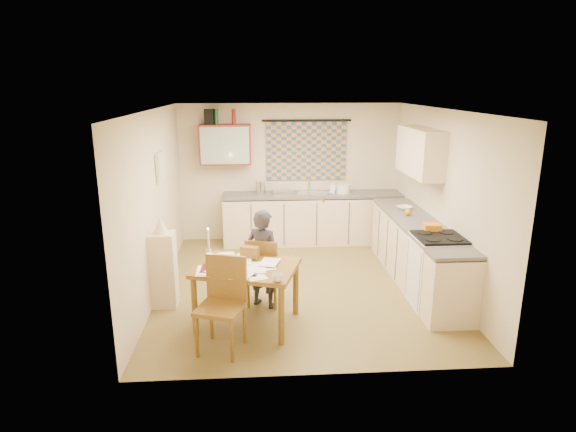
{
  "coord_description": "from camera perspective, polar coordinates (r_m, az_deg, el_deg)",
  "views": [
    {
      "loc": [
        -0.62,
        -6.47,
        2.83
      ],
      "look_at": [
        -0.17,
        0.2,
        0.99
      ],
      "focal_mm": 30.0,
      "sensor_mm": 36.0,
      "label": 1
    }
  ],
  "objects": [
    {
      "name": "upper_cabinet_right",
      "position": [
        7.5,
        15.38,
        7.35
      ],
      "size": [
        0.34,
        1.3,
        0.7
      ],
      "primitive_type": "cube",
      "color": "beige",
      "rests_on": "wall_right"
    },
    {
      "name": "candle_flame",
      "position": [
        5.8,
        -9.48,
        -1.51
      ],
      "size": [
        0.02,
        0.02,
        0.02
      ],
      "primitive_type": "sphere",
      "color": "#FFCC66",
      "rests_on": "dining_table"
    },
    {
      "name": "counter_right",
      "position": [
        7.27,
        15.03,
        -4.25
      ],
      "size": [
        0.62,
        2.95,
        0.92
      ],
      "color": "beige",
      "rests_on": "floor"
    },
    {
      "name": "candle",
      "position": [
        5.85,
        -9.41,
        -2.62
      ],
      "size": [
        0.02,
        0.02,
        0.22
      ],
      "primitive_type": "cylinder",
      "rotation": [
        0.0,
        0.0,
        0.02
      ],
      "color": "white",
      "rests_on": "dining_table"
    },
    {
      "name": "wall_front",
      "position": [
        4.54,
        4.26,
        -5.01
      ],
      "size": [
        4.0,
        0.02,
        2.5
      ],
      "primitive_type": "cube",
      "color": "beige",
      "rests_on": "floor"
    },
    {
      "name": "window_blind",
      "position": [
        8.81,
        2.18,
        7.69
      ],
      "size": [
        1.45,
        0.03,
        1.05
      ],
      "primitive_type": "cube",
      "color": "#305276",
      "rests_on": "wall_back"
    },
    {
      "name": "candle_holder",
      "position": [
        5.9,
        -9.33,
        -4.53
      ],
      "size": [
        0.07,
        0.07,
        0.18
      ],
      "primitive_type": "cylinder",
      "rotation": [
        0.0,
        0.0,
        -0.16
      ],
      "color": "silver",
      "rests_on": "dining_table"
    },
    {
      "name": "bottle_brown",
      "position": [
        8.57,
        -6.45,
        11.63
      ],
      "size": [
        0.09,
        0.09,
        0.26
      ],
      "primitive_type": "cylinder",
      "rotation": [
        0.0,
        0.0,
        0.29
      ],
      "color": "maroon",
      "rests_on": "wall_cabinet"
    },
    {
      "name": "mixing_bowl",
      "position": [
        8.75,
        6.56,
        3.23
      ],
      "size": [
        0.28,
        0.28,
        0.16
      ],
      "primitive_type": "cylinder",
      "rotation": [
        0.0,
        0.0,
        -0.16
      ],
      "color": "white",
      "rests_on": "counter_back"
    },
    {
      "name": "papers",
      "position": [
        5.69,
        -5.55,
        -5.95
      ],
      "size": [
        0.99,
        0.98,
        0.03
      ],
      "rotation": [
        0.0,
        0.0,
        -0.3
      ],
      "color": "white",
      "rests_on": "dining_table"
    },
    {
      "name": "counter_back",
      "position": [
        8.81,
        3.17,
        -0.29
      ],
      "size": [
        3.3,
        0.62,
        0.92
      ],
      "color": "beige",
      "rests_on": "floor"
    },
    {
      "name": "chair_far",
      "position": [
        6.41,
        -2.79,
        -7.99
      ],
      "size": [
        0.51,
        0.51,
        0.93
      ],
      "rotation": [
        0.0,
        0.0,
        2.88
      ],
      "color": "brown",
      "rests_on": "floor"
    },
    {
      "name": "tap",
      "position": [
        8.83,
        2.53,
        3.82
      ],
      "size": [
        0.04,
        0.04,
        0.28
      ],
      "primitive_type": "cylinder",
      "rotation": [
        0.0,
        0.0,
        -0.31
      ],
      "color": "silver",
      "rests_on": "counter_back"
    },
    {
      "name": "wall_back",
      "position": [
        8.89,
        0.2,
        5.16
      ],
      "size": [
        4.0,
        0.02,
        2.5
      ],
      "primitive_type": "cube",
      "color": "beige",
      "rests_on": "floor"
    },
    {
      "name": "book",
      "position": [
        5.79,
        -8.85,
        -5.73
      ],
      "size": [
        0.36,
        0.36,
        0.02
      ],
      "primitive_type": "imported",
      "rotation": [
        0.0,
        0.0,
        -0.53
      ],
      "color": "orange",
      "rests_on": "dining_table"
    },
    {
      "name": "bowl",
      "position": [
        7.77,
        13.65,
        0.94
      ],
      "size": [
        0.34,
        0.34,
        0.06
      ],
      "primitive_type": "imported",
      "rotation": [
        0.0,
        0.0,
        0.24
      ],
      "color": "white",
      "rests_on": "counter_right"
    },
    {
      "name": "floor",
      "position": [
        7.09,
        1.5,
        -8.22
      ],
      "size": [
        4.0,
        4.5,
        0.02
      ],
      "primitive_type": "cube",
      "color": "brown",
      "rests_on": "ground"
    },
    {
      "name": "bottle_green",
      "position": [
        8.59,
        -8.51,
        11.56
      ],
      "size": [
        0.08,
        0.08,
        0.26
      ],
      "primitive_type": "cylinder",
      "rotation": [
        0.0,
        0.0,
        0.16
      ],
      "color": "#195926",
      "rests_on": "wall_cabinet"
    },
    {
      "name": "letter_rack",
      "position": [
        5.92,
        -4.55,
        -4.37
      ],
      "size": [
        0.24,
        0.17,
        0.16
      ],
      "primitive_type": "cube",
      "rotation": [
        0.0,
        0.0,
        -0.38
      ],
      "color": "brown",
      "rests_on": "dining_table"
    },
    {
      "name": "wall_cabinet_glass",
      "position": [
        8.46,
        -7.5,
        8.27
      ],
      "size": [
        0.84,
        0.02,
        0.64
      ],
      "primitive_type": "cube",
      "color": "#99B2A5",
      "rests_on": "wall_back"
    },
    {
      "name": "curtain_rod",
      "position": [
        8.74,
        2.24,
        11.25
      ],
      "size": [
        1.6,
        0.04,
        0.04
      ],
      "primitive_type": "cylinder",
      "rotation": [
        0.0,
        1.57,
        0.0
      ],
      "color": "black",
      "rests_on": "wall_back"
    },
    {
      "name": "chair_near",
      "position": [
        5.41,
        -7.88,
        -12.38
      ],
      "size": [
        0.59,
        0.59,
        1.03
      ],
      "rotation": [
        0.0,
        0.0,
        -0.32
      ],
      "color": "brown",
      "rests_on": "floor"
    },
    {
      "name": "dish_rack",
      "position": [
        8.64,
        -0.76,
        2.82
      ],
      "size": [
        0.39,
        0.35,
        0.06
      ],
      "primitive_type": "cube",
      "rotation": [
        0.0,
        0.0,
        0.14
      ],
      "color": "silver",
      "rests_on": "counter_back"
    },
    {
      "name": "wall_cabinet",
      "position": [
        8.62,
        -7.44,
        8.41
      ],
      "size": [
        0.9,
        0.34,
        0.7
      ],
      "primitive_type": "cube",
      "color": "maroon",
      "rests_on": "wall_back"
    },
    {
      "name": "stove",
      "position": [
        6.58,
        17.19,
        -6.28
      ],
      "size": [
        0.62,
        0.62,
        0.96
      ],
      "color": "white",
      "rests_on": "floor"
    },
    {
      "name": "shelf_stand",
      "position": [
        6.48,
        -14.53,
        -6.19
      ],
      "size": [
        0.32,
        0.3,
        1.0
      ],
      "primitive_type": "cube",
      "color": "beige",
      "rests_on": "floor"
    },
    {
      "name": "lampshade",
      "position": [
        6.29,
        -14.89,
        -1.03
      ],
      "size": [
        0.2,
        0.2,
        0.22
      ],
      "primitive_type": "cone",
      "color": "beige",
      "rests_on": "shelf_stand"
    },
    {
      "name": "orange_box",
      "position": [
        5.56,
        -8.92,
        -6.51
      ],
      "size": [
        0.13,
        0.1,
        0.04
      ],
      "primitive_type": "cube",
      "rotation": [
        0.0,
        0.0,
        -0.16
      ],
      "color": "orange",
      "rests_on": "dining_table"
    },
    {
      "name": "mug",
      "position": [
        5.27,
        -1.25,
        -7.3
      ],
      "size": [
        0.12,
        0.12,
        0.09
      ],
      "primitive_type": "imported",
      "rotation": [
        0.0,
        0.0,
        -0.02
      ],
      "color": "white",
      "rests_on": "dining_table"
    },
    {
      "name": "magazine",
      "position": [
        5.67,
        -10.3,
        -6.23
      ],
      "size": [
        0.22,
        0.28,
        0.02
      ],
      "primitive_type": "imported",
      "rotation": [
        0.0,
        0.0,
        -0.05
      ],
      "color": "maroon",
      "rests_on": "dining_table"
    },
    {
      "name": "speaker",
      "position": [
        8.6,
        -9.28,
        11.54
      ],
      "size": [
        0.18,
        0.21,
        0.26
      ],
      "primitive_type": "cube",
      "rotation": [
        0.0,
        0.0,
        -0.09
      ],
      "color": "black",
      "rests_on": "wall_cabinet"
    },
    {
      "name": "kettle",
      "position": [
        8.6,
        -3.27,
        3.37
      ],
      "size": [
        0.21,
        0.21,
        0.24
      ],
      "primitive_type": "cylinder",
      "rotation": [
        0.0,
        0.0,
        -0.15
      ],
      "color": "silver",
      "rests_on": "counter_back"
    },
    {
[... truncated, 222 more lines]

